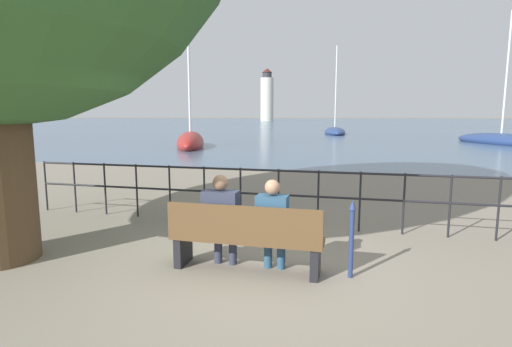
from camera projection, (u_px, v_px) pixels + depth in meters
name	position (u px, v px, depth m)	size (l,w,h in m)	color
ground_plane	(247.00, 270.00, 5.21)	(1000.00, 1000.00, 0.00)	gray
harbor_water	(353.00, 121.00, 158.32)	(600.00, 300.00, 0.01)	#47607A
park_bench	(245.00, 239.00, 5.09)	(1.98, 0.45, 0.90)	brown
seated_person_left	(222.00, 217.00, 5.21)	(0.46, 0.35, 1.25)	#2D3347
seated_person_right	(273.00, 222.00, 5.05)	(0.39, 0.35, 1.21)	navy
promenade_railing	(278.00, 189.00, 7.20)	(10.05, 0.04, 1.05)	black
closed_umbrella	(352.00, 235.00, 4.90)	(0.09, 0.09, 0.98)	navy
sailboat_0	(501.00, 141.00, 27.96)	(5.39, 8.59, 9.32)	navy
sailboat_1	(335.00, 132.00, 43.06)	(3.08, 7.51, 9.57)	navy
sailboat_2	(191.00, 142.00, 25.41)	(3.97, 7.13, 9.62)	maroon
harbor_lighthouse	(267.00, 97.00, 140.58)	(4.57, 4.57, 18.33)	beige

